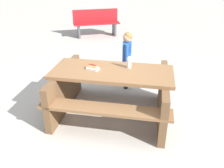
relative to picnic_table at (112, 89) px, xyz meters
The scene contains 6 objects.
ground_plane 0.44m from the picnic_table, ahead, with size 30.00×30.00×0.00m, color #B7B2A8.
picnic_table is the anchor object (origin of this frame).
soda_bottle 0.49m from the picnic_table, 152.98° to the right, with size 0.07×0.07×0.22m.
hotdog_tray 0.44m from the picnic_table, ahead, with size 0.21×0.17×0.08m.
child_in_coat 0.97m from the picnic_table, 101.99° to the right, with size 0.17×0.27×1.09m.
park_bench_mid 4.67m from the picnic_table, 78.42° to the right, with size 1.55×0.86×0.85m.
Camera 1 is at (-0.29, 3.17, 2.15)m, focal length 37.52 mm.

